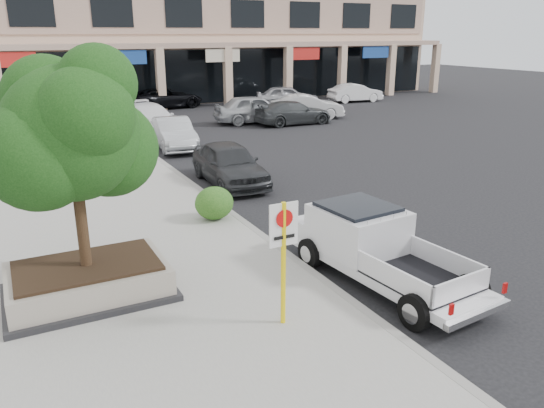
{
  "coord_description": "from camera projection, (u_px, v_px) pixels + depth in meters",
  "views": [
    {
      "loc": [
        -7.23,
        -9.56,
        5.2
      ],
      "look_at": [
        -1.53,
        1.5,
        1.15
      ],
      "focal_mm": 35.0,
      "sensor_mm": 36.0,
      "label": 1
    }
  ],
  "objects": [
    {
      "name": "lot_car_a",
      "position": [
        255.0,
        109.0,
        31.52
      ],
      "size": [
        5.12,
        2.61,
        1.67
      ],
      "primitive_type": "imported",
      "rotation": [
        0.0,
        0.0,
        1.44
      ],
      "color": "#ACB0B5",
      "rests_on": "ground"
    },
    {
      "name": "lot_car_d",
      "position": [
        166.0,
        98.0,
        37.65
      ],
      "size": [
        5.45,
        3.0,
        1.44
      ],
      "primitive_type": "imported",
      "rotation": [
        0.0,
        0.0,
        1.69
      ],
      "color": "black",
      "rests_on": "ground"
    },
    {
      "name": "curb_car_d",
      "position": [
        128.0,
        110.0,
        32.24
      ],
      "size": [
        2.37,
        4.93,
        1.36
      ],
      "primitive_type": "imported",
      "rotation": [
        0.0,
        0.0,
        0.02
      ],
      "color": "black",
      "rests_on": "ground"
    },
    {
      "name": "no_parking_sign",
      "position": [
        284.0,
        247.0,
        9.21
      ],
      "size": [
        0.55,
        0.09,
        2.3
      ],
      "color": "yellow",
      "rests_on": "sidewalk"
    },
    {
      "name": "sidewalk",
      "position": [
        81.0,
        216.0,
        15.5
      ],
      "size": [
        8.0,
        52.0,
        0.15
      ],
      "primitive_type": "cube",
      "color": "gray",
      "rests_on": "ground"
    },
    {
      "name": "curb_car_b",
      "position": [
        174.0,
        133.0,
        24.56
      ],
      "size": [
        1.97,
        4.47,
        1.43
      ],
      "primitive_type": "imported",
      "rotation": [
        0.0,
        0.0,
        -0.11
      ],
      "color": "#ABAFB4",
      "rests_on": "ground"
    },
    {
      "name": "ground",
      "position": [
        356.0,
        257.0,
        12.84
      ],
      "size": [
        120.0,
        120.0,
        0.0
      ],
      "primitive_type": "plane",
      "color": "black",
      "rests_on": "ground"
    },
    {
      "name": "curb_car_c",
      "position": [
        149.0,
        120.0,
        27.44
      ],
      "size": [
        2.89,
        5.9,
        1.65
      ],
      "primitive_type": "imported",
      "rotation": [
        0.0,
        0.0,
        0.1
      ],
      "color": "white",
      "rests_on": "ground"
    },
    {
      "name": "hedge",
      "position": [
        214.0,
        203.0,
        14.87
      ],
      "size": [
        1.1,
        0.99,
        0.93
      ],
      "primitive_type": "ellipsoid",
      "color": "#1B4E16",
      "rests_on": "sidewalk"
    },
    {
      "name": "lot_car_b",
      "position": [
        307.0,
        106.0,
        33.22
      ],
      "size": [
        4.75,
        2.92,
        1.48
      ],
      "primitive_type": "imported",
      "rotation": [
        0.0,
        0.0,
        1.24
      ],
      "color": "silver",
      "rests_on": "ground"
    },
    {
      "name": "lot_car_e",
      "position": [
        287.0,
        96.0,
        38.07
      ],
      "size": [
        4.9,
        3.45,
        1.55
      ],
      "primitive_type": "imported",
      "rotation": [
        0.0,
        0.0,
        1.17
      ],
      "color": "#A9AAB1",
      "rests_on": "ground"
    },
    {
      "name": "lot_car_f",
      "position": [
        355.0,
        93.0,
        41.1
      ],
      "size": [
        4.35,
        1.85,
        1.39
      ],
      "primitive_type": "imported",
      "rotation": [
        0.0,
        0.0,
        1.48
      ],
      "color": "white",
      "rests_on": "ground"
    },
    {
      "name": "planter",
      "position": [
        89.0,
        280.0,
        10.57
      ],
      "size": [
        3.2,
        2.2,
        0.68
      ],
      "color": "black",
      "rests_on": "sidewalk"
    },
    {
      "name": "curb",
      "position": [
        208.0,
        197.0,
        17.21
      ],
      "size": [
        0.2,
        52.0,
        0.15
      ],
      "primitive_type": "cube",
      "color": "gray",
      "rests_on": "ground"
    },
    {
      "name": "curb_car_a",
      "position": [
        230.0,
        164.0,
        18.79
      ],
      "size": [
        1.95,
        4.44,
        1.49
      ],
      "primitive_type": "imported",
      "rotation": [
        0.0,
        0.0,
        -0.05
      ],
      "color": "#292B2D",
      "rests_on": "ground"
    },
    {
      "name": "lot_car_c",
      "position": [
        293.0,
        113.0,
        31.09
      ],
      "size": [
        4.73,
        1.98,
        1.36
      ],
      "primitive_type": "imported",
      "rotation": [
        0.0,
        0.0,
        1.55
      ],
      "color": "#323638",
      "rests_on": "ground"
    },
    {
      "name": "strip_mall",
      "position": [
        195.0,
        38.0,
        43.54
      ],
      "size": [
        40.55,
        12.43,
        9.5
      ],
      "color": "#C9AD8D",
      "rests_on": "ground"
    },
    {
      "name": "planter_tree",
      "position": [
        78.0,
        133.0,
        9.85
      ],
      "size": [
        2.9,
        2.55,
        4.0
      ],
      "color": "black",
      "rests_on": "planter"
    },
    {
      "name": "pickup_truck",
      "position": [
        385.0,
        251.0,
        11.23
      ],
      "size": [
        2.28,
        5.1,
        1.56
      ],
      "primitive_type": null,
      "rotation": [
        0.0,
        0.0,
        0.09
      ],
      "color": "silver",
      "rests_on": "ground"
    }
  ]
}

